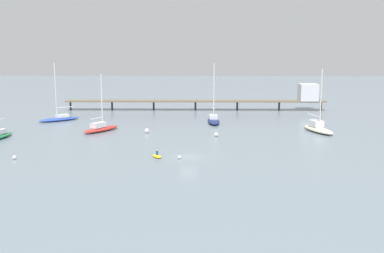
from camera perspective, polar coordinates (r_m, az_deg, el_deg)
The scene contains 11 objects.
ground_plane at distance 68.53m, azimuth -0.40°, elevation -3.81°, with size 400.00×400.00×0.00m, color slate.
pier at distance 120.16m, azimuth 7.91°, elevation 3.71°, with size 67.15×5.01×6.88m.
sailboat_cream at distance 91.88m, azimuth 15.32°, elevation -0.15°, with size 5.51×9.93×12.15m.
sailboat_red at distance 90.83m, azimuth -11.26°, elevation -0.14°, with size 6.70×8.72×11.10m.
sailboat_navy at distance 99.58m, azimuth 2.68°, elevation 0.88°, with size 2.92×9.10×12.83m.
sailboat_blue at distance 106.38m, azimuth -16.10°, elevation 1.04°, with size 8.75×7.86×12.87m.
dinghy_yellow at distance 68.63m, azimuth -4.35°, elevation -3.63°, with size 1.93×2.63×1.14m.
mooring_buoy_far at distance 71.90m, azimuth -21.14°, elevation -3.59°, with size 0.59×0.59×0.59m, color silver.
mooring_buoy_inner at distance 67.38m, azimuth -1.58°, elevation -3.81°, with size 0.53×0.53×0.53m, color silver.
mooring_buoy_mid at distance 88.00m, azimuth -5.62°, elevation -0.53°, with size 0.87×0.87×0.87m, color silver.
mooring_buoy_near at distance 84.21m, azimuth 3.03°, elevation -0.99°, with size 0.80×0.80×0.80m, color silver.
Camera 1 is at (2.23, -66.59, 16.04)m, focal length 43.06 mm.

